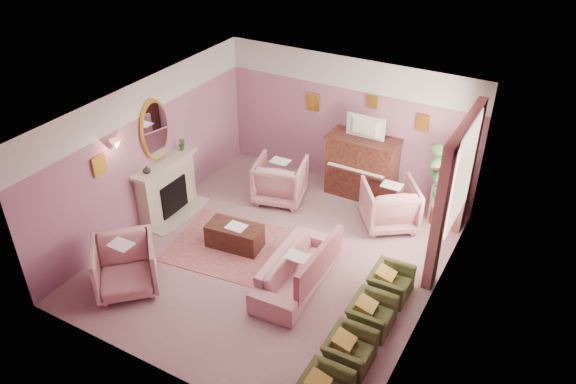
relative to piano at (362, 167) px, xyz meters
The scene contains 47 objects.
floor 2.80m from the piano, 100.57° to the right, with size 5.50×6.00×0.01m, color gray.
ceiling 3.47m from the piano, 100.57° to the right, with size 5.50×6.00×0.01m, color white.
wall_back 0.96m from the piano, 147.38° to the left, with size 5.50×0.02×2.80m, color #7B5374.
wall_front 5.75m from the piano, 95.03° to the right, with size 5.50×0.02×2.80m, color #7B5374.
wall_left 4.28m from the piano, 140.49° to the right, with size 0.02×6.00×2.80m, color #7B5374.
wall_right 3.58m from the piano, 49.98° to the right, with size 0.02×6.00×2.80m, color #7B5374.
picture_rail_band 1.92m from the piano, 148.20° to the left, with size 5.50×0.01×0.65m, color silver.
stripe_panel 2.66m from the piano, 31.69° to the right, with size 0.01×3.00×2.15m, color #A2AF8B.
fireplace_surround 3.96m from the piano, 141.25° to the right, with size 0.30×1.40×1.10m, color #B7AC91.
fireplace_inset 3.89m from the piano, 140.33° to the right, with size 0.18×0.72×0.68m, color black.
fire_ember 3.88m from the piano, 139.95° to the right, with size 0.06×0.54×0.10m, color #FF5A2D.
mantel_shelf 3.97m from the piano, 140.98° to the right, with size 0.40×1.55×0.07m, color #B7AC91.
hearth 3.86m from the piano, 139.37° to the right, with size 0.55×1.50×0.02m, color #B7AC91.
mirror_frame 4.21m from the piano, 142.22° to the right, with size 0.04×0.72×1.20m, color gold.
mirror_glass 4.19m from the piano, 142.01° to the right, with size 0.01×0.60×1.06m, color silver.
sconce_shade 4.90m from the piano, 131.47° to the right, with size 0.20×0.20×0.16m, color #FFA279.
piano is the anchor object (origin of this frame).
piano_keyshelf 0.36m from the piano, 90.00° to the right, with size 1.30×0.12×0.06m, color #411E16.
piano_keys 0.37m from the piano, 90.00° to the right, with size 1.20×0.08×0.02m, color white.
piano_top 0.66m from the piano, ahead, with size 1.45×0.65×0.04m, color #411E16.
television 0.95m from the piano, 90.00° to the right, with size 0.80×0.12×0.48m, color black.
print_back_left 1.71m from the piano, 167.85° to the left, with size 0.30×0.03×0.38m, color gold.
print_back_right 1.57m from the piano, 14.93° to the left, with size 0.26×0.03×0.34m, color gold.
print_back_mid 1.38m from the piano, 90.00° to the left, with size 0.22×0.03×0.26m, color gold.
print_left_wall 5.15m from the piano, 129.60° to the right, with size 0.03×0.28×0.36m, color gold.
window_blind 2.69m from the piano, 27.19° to the right, with size 0.03×1.40×1.80m, color beige.
curtain_left 3.02m from the piano, 44.04° to the right, with size 0.16×0.34×2.60m, color #A04D58.
curtain_right 2.23m from the piano, ahead, with size 0.16×0.34×2.60m, color #A04D58.
pelmet 3.07m from the piano, 28.06° to the right, with size 0.16×2.20×0.16m, color #A04D58.
mantel_plant 3.67m from the piano, 147.67° to the right, with size 0.16×0.16×0.28m, color #2E542B.
mantel_vase 4.30m from the piano, 135.67° to the right, with size 0.16×0.16×0.16m, color silver.
area_rug 3.10m from the piano, 112.87° to the right, with size 2.50×1.80×0.01m, color #9C5354.
coffee_table 3.10m from the piano, 115.10° to the right, with size 1.00×0.50×0.45m, color #3A1F15.
table_paper 3.06m from the piano, 114.25° to the right, with size 0.35×0.28×0.01m, color white.
sofa 3.16m from the piano, 86.53° to the right, with size 0.68×2.03×0.82m, color tan.
sofa_throw 3.20m from the piano, 79.36° to the right, with size 0.10×1.54×0.57m, color #A04D58.
floral_armchair_left 1.70m from the piano, 144.76° to the right, with size 0.97×0.97×1.01m, color tan.
floral_armchair_right 1.20m from the piano, 39.95° to the right, with size 0.97×0.97×1.01m, color tan.
floral_armchair_front 5.11m from the piano, 115.76° to the right, with size 0.97×0.97×1.01m, color tan.
olive_chair_b 4.58m from the piano, 68.97° to the right, with size 0.50×0.72×0.62m, color #444E24.
olive_chair_c 3.82m from the piano, 64.54° to the right, with size 0.50×0.72×0.62m, color #444E24.
olive_chair_d 3.11m from the piano, 57.98° to the right, with size 0.50×0.72×0.62m, color #444E24.
side_table 1.78m from the piano, ahead, with size 0.52×0.52×0.70m, color silver.
side_plant_big 1.77m from the piano, ahead, with size 0.30×0.30×0.34m, color #2E542B.
side_plant_small 1.89m from the piano, ahead, with size 0.16×0.16×0.28m, color #2E542B.
palm_pot 1.83m from the piano, ahead, with size 0.34×0.34×0.34m, color #9E3F2C.
palm_plant 1.81m from the piano, ahead, with size 0.76×0.76×1.44m, color #2E542B.
Camera 1 is at (4.08, -6.83, 6.33)m, focal length 35.00 mm.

